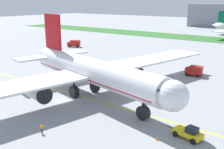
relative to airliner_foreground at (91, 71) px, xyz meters
name	(u,v)px	position (x,y,z in m)	size (l,w,h in m)	color
ground_plane	(64,100)	(-3.36, -5.10, -5.93)	(600.00, 600.00, 0.00)	gray
apron_taxi_line	(77,95)	(-3.36, -1.10, -5.92)	(280.00, 0.36, 0.01)	yellow
airliner_foreground	(91,71)	(0.00, 0.00, 0.00)	(48.18, 76.10, 17.47)	white
pushback_tug	(189,133)	(24.56, -4.97, -4.96)	(6.46, 3.02, 2.12)	yellow
ground_crew_wingwalker_port	(145,104)	(13.08, 1.18, -4.87)	(0.52, 0.48, 1.74)	black
ground_crew_marshaller_front	(42,128)	(5.11, -17.68, -4.98)	(0.48, 0.41, 1.56)	black
traffic_cone_near_nose	(157,139)	(20.95, -8.44, -5.65)	(0.36, 0.36, 0.58)	#F2590C
service_truck_baggage_loader	(74,43)	(-52.09, 46.27, -4.28)	(6.10, 4.41, 3.10)	#B21E19
service_truck_fuel_bowser	(194,70)	(11.03, 31.12, -4.37)	(4.79, 3.08, 2.88)	#B21E19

